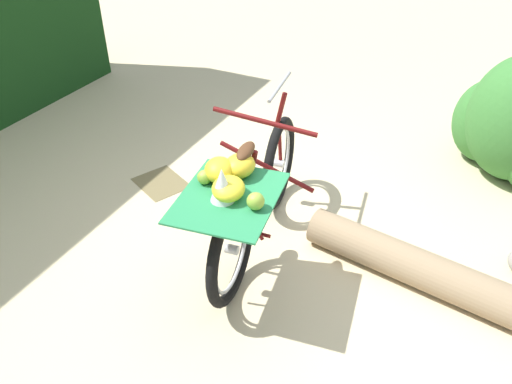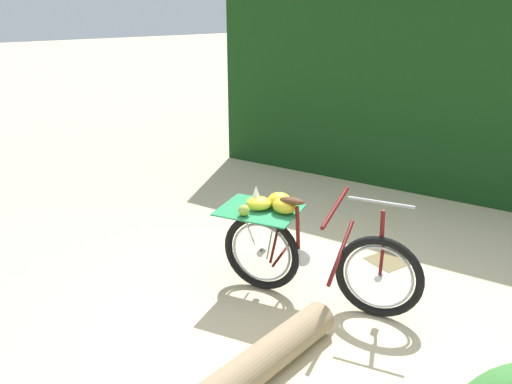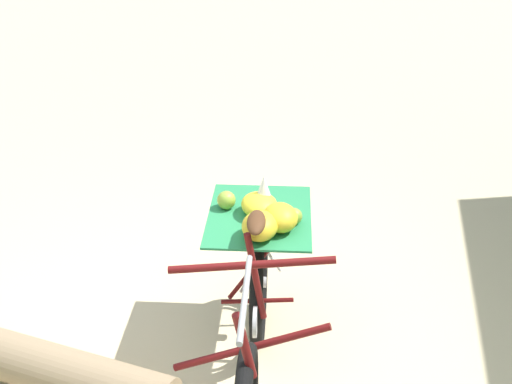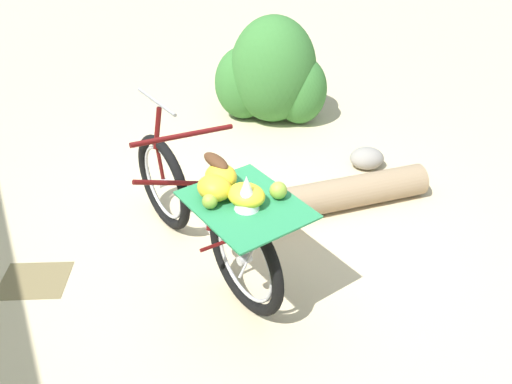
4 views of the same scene
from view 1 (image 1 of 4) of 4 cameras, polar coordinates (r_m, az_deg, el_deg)
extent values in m
plane|color=beige|center=(3.76, 2.41, -5.81)|extent=(60.00, 60.00, 0.00)
torus|color=black|center=(3.97, 2.59, 3.21)|extent=(0.46, 0.65, 0.73)
torus|color=#B7B7BC|center=(3.97, 2.59, 3.21)|extent=(0.33, 0.49, 0.57)
cylinder|color=#B7B7BC|center=(3.97, 2.59, 3.21)|extent=(0.10, 0.09, 0.06)
torus|color=black|center=(3.16, -2.70, -6.42)|extent=(0.46, 0.65, 0.73)
torus|color=#B7B7BC|center=(3.16, -2.70, -6.42)|extent=(0.33, 0.49, 0.57)
cylinder|color=#B7B7BC|center=(3.16, -2.70, -6.42)|extent=(0.10, 0.09, 0.06)
cylinder|color=#590F0F|center=(3.61, 1.23, 2.83)|extent=(0.61, 0.41, 0.30)
cylinder|color=#590F0F|center=(3.36, 0.96, 7.84)|extent=(0.62, 0.42, 0.11)
cylinder|color=#590F0F|center=(3.25, -0.75, 0.98)|extent=(0.11, 0.09, 0.49)
cylinder|color=#590F0F|center=(3.29, -1.56, -4.13)|extent=(0.33, 0.23, 0.05)
cylinder|color=#590F0F|center=(3.13, -1.86, -1.57)|extent=(0.28, 0.20, 0.47)
cylinder|color=#590F0F|center=(3.90, 2.69, 5.15)|extent=(0.06, 0.05, 0.30)
cylinder|color=#590F0F|center=(3.74, 2.73, 8.95)|extent=(0.10, 0.08, 0.30)
cylinder|color=gray|center=(3.63, 2.69, 11.70)|extent=(0.31, 0.45, 0.02)
ellipsoid|color=#4C2D19|center=(3.05, -1.15, 4.60)|extent=(0.20, 0.23, 0.06)
cylinder|color=#B7B7BC|center=(3.42, -0.50, -2.02)|extent=(0.10, 0.14, 0.16)
cylinder|color=#B7B7BC|center=(3.11, -2.19, -2.70)|extent=(0.18, 0.13, 0.39)
cylinder|color=#B7B7BC|center=(2.96, -3.58, -5.07)|extent=(0.21, 0.15, 0.39)
cube|color=brown|center=(2.90, -3.05, -0.88)|extent=(0.70, 0.74, 0.02)
cube|color=#287F4C|center=(2.89, -3.06, -0.59)|extent=(0.82, 0.86, 0.01)
ellipsoid|color=gold|center=(3.00, -4.13, 2.49)|extent=(0.27, 0.26, 0.14)
ellipsoid|color=yellow|center=(2.85, -3.09, 0.39)|extent=(0.29, 0.29, 0.11)
ellipsoid|color=gold|center=(3.03, -1.83, 2.95)|extent=(0.25, 0.27, 0.13)
sphere|color=#8CAD38|center=(2.77, -0.05, -1.03)|extent=(0.10, 0.10, 0.10)
sphere|color=#8CAD38|center=(2.99, -5.78, 1.66)|extent=(0.09, 0.09, 0.09)
sphere|color=gold|center=(2.90, -3.69, 0.49)|extent=(0.08, 0.08, 0.08)
cone|color=white|center=(2.81, -3.80, 0.84)|extent=(0.19, 0.19, 0.21)
cylinder|color=#937A5B|center=(3.54, 17.97, -8.20)|extent=(1.60, 0.69, 0.26)
ellipsoid|color=#387533|center=(4.98, 24.37, 7.18)|extent=(0.60, 0.54, 0.76)
cylinder|color=#4C3823|center=(4.94, 26.11, 2.80)|extent=(0.08, 0.08, 0.22)
cube|color=olive|center=(4.46, -10.54, 1.03)|extent=(0.44, 0.36, 0.01)
camera|label=2|loc=(4.80, 60.64, 19.90)|focal=36.02mm
camera|label=3|loc=(5.21, 8.27, 34.75)|focal=45.11mm
camera|label=4|loc=(2.24, -70.16, 12.52)|focal=37.02mm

